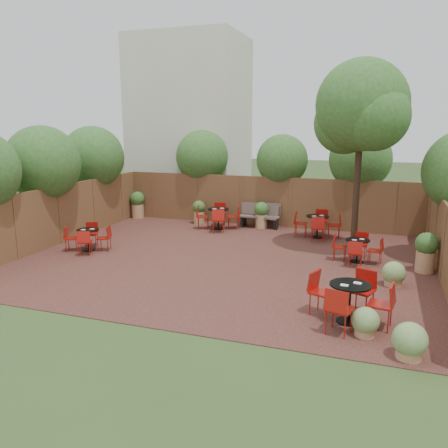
% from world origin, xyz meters
% --- Properties ---
extents(ground, '(80.00, 80.00, 0.00)m').
position_xyz_m(ground, '(0.00, 0.00, 0.00)').
color(ground, '#354F23').
rests_on(ground, ground).
extents(courtyard_paving, '(12.00, 10.00, 0.02)m').
position_xyz_m(courtyard_paving, '(0.00, 0.00, 0.01)').
color(courtyard_paving, '#381D16').
rests_on(courtyard_paving, ground).
extents(fence_back, '(12.00, 0.08, 2.00)m').
position_xyz_m(fence_back, '(0.00, 5.00, 1.00)').
color(fence_back, brown).
rests_on(fence_back, ground).
extents(fence_left, '(0.08, 10.00, 2.00)m').
position_xyz_m(fence_left, '(-6.00, 0.00, 1.00)').
color(fence_left, brown).
rests_on(fence_left, ground).
extents(fence_right, '(0.08, 10.00, 2.00)m').
position_xyz_m(fence_right, '(6.00, 0.00, 1.00)').
color(fence_right, brown).
rests_on(fence_right, ground).
extents(neighbour_building, '(5.00, 4.00, 8.00)m').
position_xyz_m(neighbour_building, '(-4.50, 8.00, 4.00)').
color(neighbour_building, beige).
rests_on(neighbour_building, ground).
extents(overhang_foliage, '(15.71, 10.69, 2.51)m').
position_xyz_m(overhang_foliage, '(-2.00, 2.49, 2.71)').
color(overhang_foliage, '#2B591D').
rests_on(overhang_foliage, ground).
extents(courtyard_tree, '(2.88, 2.80, 5.96)m').
position_xyz_m(courtyard_tree, '(3.60, 2.14, 4.41)').
color(courtyard_tree, black).
rests_on(courtyard_tree, courtyard_paving).
extents(park_bench_left, '(1.60, 0.66, 0.97)m').
position_xyz_m(park_bench_left, '(-0.12, 4.63, 0.52)').
color(park_bench_left, brown).
rests_on(park_bench_left, courtyard_paving).
extents(park_bench_right, '(1.45, 0.54, 0.88)m').
position_xyz_m(park_bench_right, '(-0.11, 4.62, 0.47)').
color(park_bench_right, brown).
rests_on(park_bench_right, courtyard_paving).
extents(bistro_tables, '(10.01, 8.94, 0.96)m').
position_xyz_m(bistro_tables, '(0.98, 0.90, 0.47)').
color(bistro_tables, black).
rests_on(bistro_tables, courtyard_paving).
extents(planters, '(11.90, 4.66, 1.15)m').
position_xyz_m(planters, '(-0.60, 3.45, 0.61)').
color(planters, '#A87E54').
rests_on(planters, courtyard_paving).
extents(low_shrubs, '(1.34, 4.42, 0.66)m').
position_xyz_m(low_shrubs, '(4.72, -3.13, 0.32)').
color(low_shrubs, '#A87E54').
rests_on(low_shrubs, courtyard_paving).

